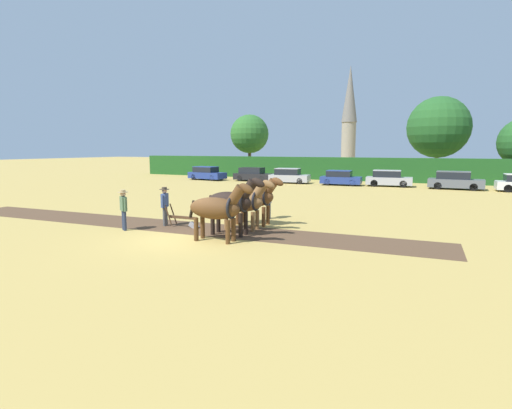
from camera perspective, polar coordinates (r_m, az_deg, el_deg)
ground_plane at (r=16.17m, az=-10.65°, el=-4.93°), size 240.00×240.00×0.00m
plowed_furrow_strip at (r=19.27m, az=-13.12°, el=-2.91°), size 25.33×3.73×0.01m
hedgerow at (r=46.33m, az=13.77°, el=4.95°), size 56.93×1.38×2.58m
tree_far_left at (r=55.64m, az=-0.92°, el=10.03°), size 5.26×5.26×8.19m
tree_left at (r=51.49m, az=24.62°, el=9.99°), size 7.03×7.03×9.52m
church_spire at (r=77.84m, az=13.18°, el=12.37°), size 2.88×2.88×18.69m
draft_horse_lead_left at (r=15.43m, az=-5.55°, el=-0.53°), size 2.85×0.99×2.38m
draft_horse_lead_right at (r=16.51m, az=-3.50°, el=0.34°), size 2.75×1.01×2.51m
draft_horse_trail_left at (r=17.65m, az=-1.71°, el=0.44°), size 2.72×1.00×2.33m
draft_horse_trail_right at (r=18.77m, az=-0.17°, el=1.17°), size 2.71×1.11×2.35m
plow at (r=18.53m, az=-10.07°, el=-2.25°), size 1.68×0.48×1.13m
farmer_at_plow at (r=19.02m, az=-12.90°, el=0.24°), size 0.46×0.67×1.81m
farmer_beside_team at (r=20.41m, az=1.87°, el=0.81°), size 0.44×0.59×1.74m
farmer_onlooker_left at (r=18.44m, az=-18.40°, el=-0.26°), size 0.59×0.45×1.79m
parked_car_far_left at (r=46.14m, az=-7.05°, el=4.42°), size 4.51×2.27×1.54m
parked_car_left at (r=44.32m, az=-0.43°, el=4.30°), size 4.30×1.99×1.49m
parked_car_center_left at (r=41.71m, az=4.73°, el=4.07°), size 4.25×2.23×1.55m
parked_car_center at (r=40.09m, az=11.96°, el=3.71°), size 3.97×1.96×1.45m
parked_car_center_right at (r=39.99m, az=18.39°, el=3.53°), size 4.29×2.05×1.54m
parked_car_right at (r=39.41m, az=26.55°, el=3.06°), size 4.56×1.98×1.59m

